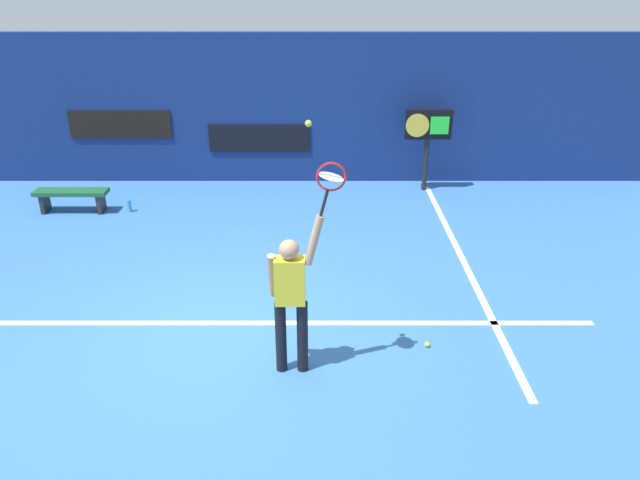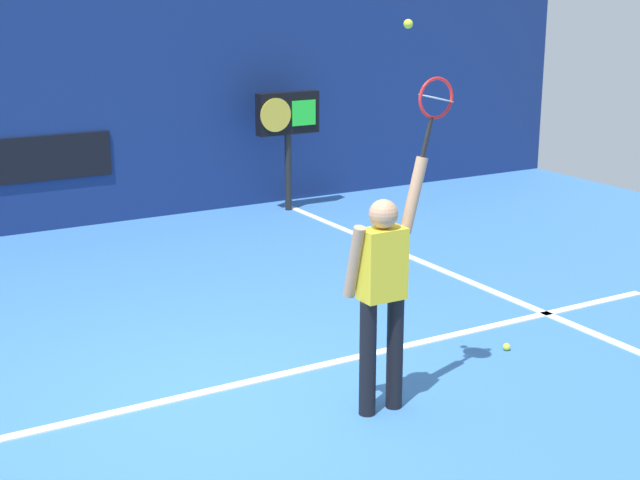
% 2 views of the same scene
% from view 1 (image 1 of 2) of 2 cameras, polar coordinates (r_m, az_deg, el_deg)
% --- Properties ---
extents(ground_plane, '(18.00, 18.00, 0.00)m').
position_cam_1_polar(ground_plane, '(7.96, -9.56, -8.47)').
color(ground_plane, '#3870B2').
extents(back_wall, '(18.00, 0.20, 3.18)m').
position_cam_1_polar(back_wall, '(13.00, -5.84, 12.53)').
color(back_wall, navy).
rests_on(back_wall, ground_plane).
extents(sponsor_banner_center, '(2.20, 0.03, 0.60)m').
position_cam_1_polar(sponsor_banner_center, '(13.03, -5.78, 9.84)').
color(sponsor_banner_center, black).
extents(sponsor_banner_portside, '(2.20, 0.03, 0.60)m').
position_cam_1_polar(sponsor_banner_portside, '(13.59, -18.74, 10.61)').
color(sponsor_banner_portside, black).
extents(court_baseline, '(10.00, 0.10, 0.01)m').
position_cam_1_polar(court_baseline, '(8.05, -9.43, -7.98)').
color(court_baseline, white).
rests_on(court_baseline, ground_plane).
extents(court_sideline, '(0.10, 7.00, 0.01)m').
position_cam_1_polar(court_sideline, '(9.86, 13.88, -1.94)').
color(court_sideline, white).
rests_on(court_sideline, ground_plane).
extents(tennis_player, '(0.63, 0.31, 1.98)m').
position_cam_1_polar(tennis_player, '(6.59, -2.74, -5.39)').
color(tennis_player, black).
rests_on(tennis_player, ground_plane).
extents(tennis_racket, '(0.38, 0.27, 0.63)m').
position_cam_1_polar(tennis_racket, '(6.01, 1.16, 5.87)').
color(tennis_racket, black).
extents(tennis_ball, '(0.07, 0.07, 0.07)m').
position_cam_1_polar(tennis_ball, '(5.90, -1.00, 11.28)').
color(tennis_ball, '#CCE033').
extents(scoreboard_clock, '(0.96, 0.20, 1.73)m').
position_cam_1_polar(scoreboard_clock, '(12.53, 10.64, 10.65)').
color(scoreboard_clock, black).
rests_on(scoreboard_clock, ground_plane).
extents(court_bench, '(1.40, 0.36, 0.45)m').
position_cam_1_polar(court_bench, '(12.40, -22.89, 4.04)').
color(court_bench, '#1E592D').
rests_on(court_bench, ground_plane).
extents(water_bottle, '(0.07, 0.07, 0.24)m').
position_cam_1_polar(water_bottle, '(12.08, -17.91, 3.20)').
color(water_bottle, '#338CD8').
rests_on(water_bottle, ground_plane).
extents(spare_ball, '(0.07, 0.07, 0.07)m').
position_cam_1_polar(spare_ball, '(7.61, 10.53, -9.99)').
color(spare_ball, '#CCE033').
rests_on(spare_ball, ground_plane).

